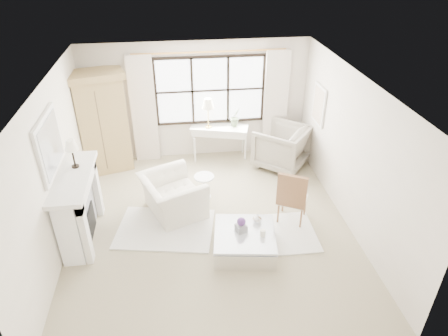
{
  "coord_description": "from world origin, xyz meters",
  "views": [
    {
      "loc": [
        -0.52,
        -5.75,
        4.7
      ],
      "look_at": [
        0.27,
        0.2,
        1.09
      ],
      "focal_mm": 32.0,
      "sensor_mm": 36.0,
      "label": 1
    }
  ],
  "objects": [
    {
      "name": "floor",
      "position": [
        0.0,
        0.0,
        0.0
      ],
      "size": [
        5.5,
        5.5,
        0.0
      ],
      "primitive_type": "plane",
      "color": "tan",
      "rests_on": "ground"
    },
    {
      "name": "ceiling",
      "position": [
        0.0,
        0.0,
        2.7
      ],
      "size": [
        5.5,
        5.5,
        0.0
      ],
      "primitive_type": "plane",
      "rotation": [
        3.14,
        0.0,
        0.0
      ],
      "color": "silver",
      "rests_on": "ground"
    },
    {
      "name": "wall_back",
      "position": [
        0.0,
        2.75,
        1.35
      ],
      "size": [
        5.0,
        0.0,
        5.0
      ],
      "primitive_type": "plane",
      "rotation": [
        1.57,
        0.0,
        0.0
      ],
      "color": "beige",
      "rests_on": "ground"
    },
    {
      "name": "wall_front",
      "position": [
        0.0,
        -2.75,
        1.35
      ],
      "size": [
        5.0,
        0.0,
        5.0
      ],
      "primitive_type": "plane",
      "rotation": [
        -1.57,
        0.0,
        0.0
      ],
      "color": "beige",
      "rests_on": "ground"
    },
    {
      "name": "wall_left",
      "position": [
        -2.5,
        0.0,
        1.35
      ],
      "size": [
        0.0,
        5.5,
        5.5
      ],
      "primitive_type": "plane",
      "rotation": [
        1.57,
        0.0,
        1.57
      ],
      "color": "white",
      "rests_on": "ground"
    },
    {
      "name": "wall_right",
      "position": [
        2.5,
        0.0,
        1.35
      ],
      "size": [
        0.0,
        5.5,
        5.5
      ],
      "primitive_type": "plane",
      "rotation": [
        1.57,
        0.0,
        -1.57
      ],
      "color": "beige",
      "rests_on": "ground"
    },
    {
      "name": "window_pane",
      "position": [
        0.3,
        2.73,
        1.6
      ],
      "size": [
        2.4,
        0.02,
        1.5
      ],
      "primitive_type": "cube",
      "color": "white",
      "rests_on": "wall_back"
    },
    {
      "name": "window_frame",
      "position": [
        0.3,
        2.72,
        1.6
      ],
      "size": [
        2.5,
        0.04,
        1.5
      ],
      "primitive_type": null,
      "color": "black",
      "rests_on": "wall_back"
    },
    {
      "name": "curtain_rod",
      "position": [
        0.3,
        2.67,
        2.47
      ],
      "size": [
        3.3,
        0.04,
        0.04
      ],
      "primitive_type": "cylinder",
      "rotation": [
        0.0,
        1.57,
        0.0
      ],
      "color": "#C78D45",
      "rests_on": "wall_back"
    },
    {
      "name": "curtain_left",
      "position": [
        -1.2,
        2.65,
        1.24
      ],
      "size": [
        0.55,
        0.1,
        2.47
      ],
      "primitive_type": "cube",
      "color": "beige",
      "rests_on": "ground"
    },
    {
      "name": "curtain_right",
      "position": [
        1.8,
        2.65,
        1.24
      ],
      "size": [
        0.55,
        0.1,
        2.47
      ],
      "primitive_type": "cube",
      "color": "beige",
      "rests_on": "ground"
    },
    {
      "name": "fireplace",
      "position": [
        -2.27,
        0.0,
        0.65
      ],
      "size": [
        0.58,
        1.66,
        1.26
      ],
      "color": "white",
      "rests_on": "ground"
    },
    {
      "name": "mirror_frame",
      "position": [
        -2.47,
        0.0,
        1.84
      ],
      "size": [
        0.05,
        1.15,
        0.95
      ],
      "primitive_type": "cube",
      "color": "silver",
      "rests_on": "wall_left"
    },
    {
      "name": "mirror_glass",
      "position": [
        -2.44,
        0.0,
        1.84
      ],
      "size": [
        0.02,
        1.0,
        0.8
      ],
      "primitive_type": "cube",
      "color": "silver",
      "rests_on": "wall_left"
    },
    {
      "name": "art_frame",
      "position": [
        2.47,
        1.7,
        1.55
      ],
      "size": [
        0.04,
        0.62,
        0.82
      ],
      "primitive_type": "cube",
      "color": "white",
      "rests_on": "wall_right"
    },
    {
      "name": "art_canvas",
      "position": [
        2.45,
        1.7,
        1.55
      ],
      "size": [
        0.01,
        0.52,
        0.72
      ],
      "primitive_type": "cube",
      "color": "beige",
      "rests_on": "wall_right"
    },
    {
      "name": "mantel_lamp",
      "position": [
        -2.23,
        0.27,
        1.65
      ],
      "size": [
        0.22,
        0.22,
        0.51
      ],
      "color": "black",
      "rests_on": "fireplace"
    },
    {
      "name": "armoire",
      "position": [
        -2.07,
        2.36,
        1.14
      ],
      "size": [
        1.27,
        0.97,
        2.24
      ],
      "rotation": [
        0.0,
        0.0,
        0.27
      ],
      "color": "tan",
      "rests_on": "floor"
    },
    {
      "name": "console_table",
      "position": [
        0.47,
        2.5,
        0.4
      ],
      "size": [
        1.37,
        0.78,
        0.8
      ],
      "rotation": [
        0.0,
        0.0,
        -0.27
      ],
      "color": "white",
      "rests_on": "floor"
    },
    {
      "name": "console_lamp",
      "position": [
        0.22,
        2.51,
        1.36
      ],
      "size": [
        0.28,
        0.28,
        0.69
      ],
      "color": "#B5933E",
      "rests_on": "console_table"
    },
    {
      "name": "orchid_plant",
      "position": [
        0.84,
        2.51,
        1.02
      ],
      "size": [
        0.31,
        0.3,
        0.43
      ],
      "primitive_type": "imported",
      "rotation": [
        0.0,
        0.0,
        0.68
      ],
      "color": "#586F4A",
      "rests_on": "console_table"
    },
    {
      "name": "side_table",
      "position": [
        -0.03,
        0.9,
        0.33
      ],
      "size": [
        0.4,
        0.4,
        0.51
      ],
      "color": "white",
      "rests_on": "floor"
    },
    {
      "name": "rug_left",
      "position": [
        -0.83,
        -0.02,
        0.02
      ],
      "size": [
        1.9,
        1.5,
        0.03
      ],
      "primitive_type": "cube",
      "rotation": [
        0.0,
        0.0,
        -0.19
      ],
      "color": "white",
      "rests_on": "floor"
    },
    {
      "name": "rug_right",
      "position": [
        1.08,
        -0.42,
        0.01
      ],
      "size": [
        1.52,
        1.15,
        0.03
      ],
      "primitive_type": "cube",
      "rotation": [
        0.0,
        0.0,
        -0.02
      ],
      "color": "white",
      "rests_on": "floor"
    },
    {
      "name": "club_armchair",
      "position": [
        -0.67,
        0.49,
        0.38
      ],
      "size": [
        1.37,
        1.45,
        0.75
      ],
      "primitive_type": "imported",
      "rotation": [
        0.0,
        0.0,
        1.96
      ],
      "color": "white",
      "rests_on": "floor"
    },
    {
      "name": "wingback_chair",
      "position": [
        1.81,
        1.94,
        0.48
      ],
      "size": [
        1.47,
        1.47,
        0.96
      ],
      "primitive_type": "imported",
      "rotation": [
        0.0,
        0.0,
        -2.26
      ],
      "color": "gray",
      "rests_on": "floor"
    },
    {
      "name": "french_chair",
      "position": [
        1.5,
        -0.06,
        0.31
      ],
      "size": [
        0.65,
        0.65,
        1.08
      ],
      "rotation": [
        0.0,
        0.0,
        2.65
      ],
      "color": "#8E603B",
      "rests_on": "floor"
    },
    {
      "name": "coffee_table",
      "position": [
        0.5,
        -0.74,
        0.18
      ],
      "size": [
        1.14,
        1.14,
        0.38
      ],
      "rotation": [
        0.0,
        0.0,
        -0.15
      ],
      "color": "white",
      "rests_on": "floor"
    },
    {
      "name": "planter_box",
      "position": [
        0.44,
        -0.69,
        0.44
      ],
      "size": [
        0.21,
        0.21,
        0.12
      ],
      "primitive_type": "cube",
      "rotation": [
        0.0,
        0.0,
        0.31
      ],
      "color": "gray",
      "rests_on": "coffee_table"
    },
    {
      "name": "planter_flowers",
      "position": [
        0.44,
        -0.69,
        0.58
      ],
      "size": [
        0.14,
        0.14,
        0.14
      ],
      "primitive_type": "sphere",
      "color": "#512C6F",
      "rests_on": "planter_box"
    },
    {
      "name": "pillar_candle",
      "position": [
        0.77,
        -0.86,
        0.44
      ],
      "size": [
        0.09,
        0.09,
        0.12
      ],
      "primitive_type": "cylinder",
      "color": "#EEE8CF",
      "rests_on": "coffee_table"
    },
    {
      "name": "coffee_vase",
      "position": [
        0.75,
        -0.5,
        0.46
      ],
      "size": [
        0.19,
        0.19,
        0.17
      ],
      "primitive_type": "imported",
      "rotation": [
        0.0,
        0.0,
        -0.21
      ],
      "color": "silver",
      "rests_on": "coffee_table"
    }
  ]
}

